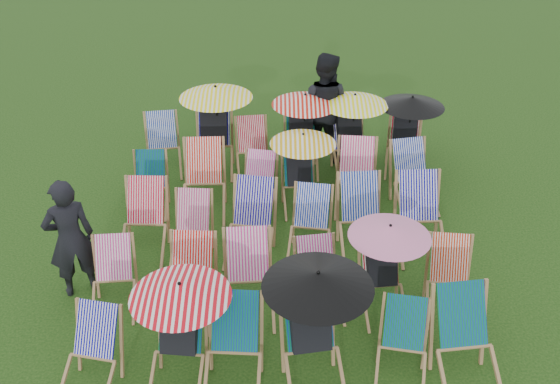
{
  "coord_description": "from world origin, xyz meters",
  "views": [
    {
      "loc": [
        -0.03,
        -6.97,
        5.32
      ],
      "look_at": [
        -0.01,
        0.18,
        0.9
      ],
      "focal_mm": 40.0,
      "sensor_mm": 36.0,
      "label": 1
    }
  ],
  "objects_px": {
    "deckchair_0": "(88,357)",
    "person_rear": "(324,107)",
    "person_left": "(70,238)",
    "deckchair_29": "(406,133)",
    "deckchair_5": "(469,346)"
  },
  "relations": [
    {
      "from": "deckchair_0",
      "to": "person_rear",
      "type": "bearing_deg",
      "value": 73.96
    },
    {
      "from": "person_left",
      "to": "person_rear",
      "type": "xyz_separation_m",
      "value": [
        3.33,
        3.65,
        0.13
      ]
    },
    {
      "from": "deckchair_0",
      "to": "deckchair_29",
      "type": "distance_m",
      "value": 6.31
    },
    {
      "from": "deckchair_0",
      "to": "deckchair_5",
      "type": "height_order",
      "value": "deckchair_5"
    },
    {
      "from": "deckchair_0",
      "to": "person_left",
      "type": "relative_size",
      "value": 0.54
    },
    {
      "from": "deckchair_5",
      "to": "deckchair_29",
      "type": "relative_size",
      "value": 0.79
    },
    {
      "from": "person_rear",
      "to": "deckchair_5",
      "type": "bearing_deg",
      "value": 125.8
    },
    {
      "from": "deckchair_29",
      "to": "person_left",
      "type": "relative_size",
      "value": 0.78
    },
    {
      "from": "deckchair_5",
      "to": "person_rear",
      "type": "relative_size",
      "value": 0.53
    },
    {
      "from": "person_left",
      "to": "deckchair_29",
      "type": "bearing_deg",
      "value": -172.58
    },
    {
      "from": "person_rear",
      "to": "deckchair_29",
      "type": "bearing_deg",
      "value": -175.69
    },
    {
      "from": "deckchair_0",
      "to": "deckchair_29",
      "type": "bearing_deg",
      "value": 60.99
    },
    {
      "from": "deckchair_29",
      "to": "person_rear",
      "type": "relative_size",
      "value": 0.67
    },
    {
      "from": "deckchair_5",
      "to": "person_left",
      "type": "xyz_separation_m",
      "value": [
        -4.56,
        1.5,
        0.32
      ]
    },
    {
      "from": "person_left",
      "to": "deckchair_0",
      "type": "bearing_deg",
      "value": 83.02
    }
  ]
}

